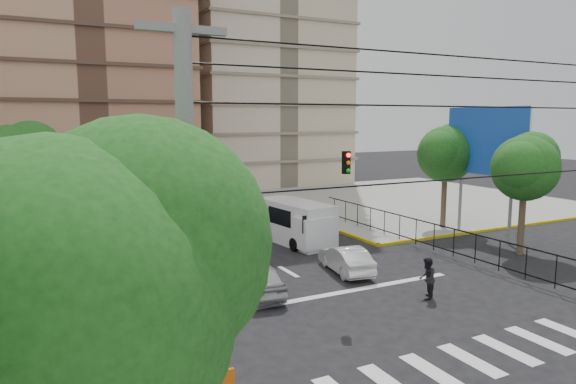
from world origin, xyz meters
TOP-DOWN VIEW (x-y plane):
  - ground at (0.00, 0.00)m, footprint 160.00×160.00m
  - sidewalk_ne at (20.00, 20.00)m, footprint 26.00×26.00m
  - crosswalk_stripes at (0.00, -6.00)m, footprint 12.00×2.40m
  - stop_line at (0.00, 1.20)m, footprint 13.00×0.40m
  - park_fence at (9.00, 4.50)m, footprint 0.10×22.50m
  - billboard at (14.45, 6.00)m, footprint 0.36×6.20m
  - tree_sw_near at (-10.90, -9.99)m, footprint 5.63×4.60m
  - tree_park_a at (13.08, 2.01)m, footprint 4.41×3.60m
  - tree_park_c at (14.09, 9.01)m, footprint 4.65×3.80m
  - tree_tudor at (-11.90, 16.01)m, footprint 5.39×4.40m
  - traffic_light_nw at (-7.80, 7.80)m, footprint 0.28×0.22m
  - traffic_light_hanging at (0.00, -2.04)m, footprint 18.00×9.12m
  - utility_pole_sw at (-9.00, -9.00)m, footprint 1.40×0.28m
  - van_right_lane at (3.17, 9.85)m, footprint 2.85×5.86m
  - van_left_lane at (-1.49, 20.62)m, footprint 2.27×4.90m
  - car_silver_front_left at (-2.74, 2.75)m, footprint 2.28×4.54m
  - car_white_front_right at (2.48, 3.63)m, footprint 2.07×4.22m
  - car_grey_mid_left at (-3.27, 10.04)m, footprint 2.62×4.68m
  - car_silver_rear_left at (-2.92, 15.41)m, footprint 2.92×5.55m
  - car_darkgrey_mid_right at (3.29, 16.02)m, footprint 1.77×4.27m
  - car_white_rear_right at (2.85, 20.92)m, footprint 2.08×4.70m
  - pedestrian_crosswalk at (3.40, -1.10)m, footprint 1.09×1.06m

SIDE VIEW (x-z plane):
  - ground at x=0.00m, z-range 0.00..0.00m
  - park_fence at x=9.00m, z-range -0.83..0.83m
  - crosswalk_stripes at x=0.00m, z-range 0.00..0.01m
  - stop_line at x=0.00m, z-range 0.00..0.01m
  - sidewalk_ne at x=20.00m, z-range 0.00..0.15m
  - car_grey_mid_left at x=-3.27m, z-range 0.00..1.24m
  - car_white_front_right at x=2.48m, z-range 0.00..1.33m
  - car_darkgrey_mid_right at x=3.29m, z-range 0.00..1.45m
  - car_silver_front_left at x=-2.74m, z-range 0.00..1.49m
  - car_white_rear_right at x=2.85m, z-range 0.00..1.50m
  - car_silver_rear_left at x=-2.92m, z-range 0.00..1.53m
  - pedestrian_crosswalk at x=3.40m, z-range 0.00..1.77m
  - van_left_lane at x=-1.49m, z-range -0.03..2.11m
  - van_right_lane at x=3.17m, z-range -0.03..2.51m
  - traffic_light_nw at x=-7.80m, z-range 0.91..5.31m
  - utility_pole_sw at x=-9.00m, z-range 0.27..9.27m
  - tree_park_a at x=13.08m, z-range 1.60..8.42m
  - tree_tudor at x=-11.90m, z-range 1.50..8.93m
  - tree_sw_near at x=-10.90m, z-range 1.48..9.06m
  - tree_park_c at x=14.09m, z-range 1.71..8.96m
  - traffic_light_hanging at x=0.00m, z-range 5.44..6.36m
  - billboard at x=14.45m, z-range 1.95..10.05m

